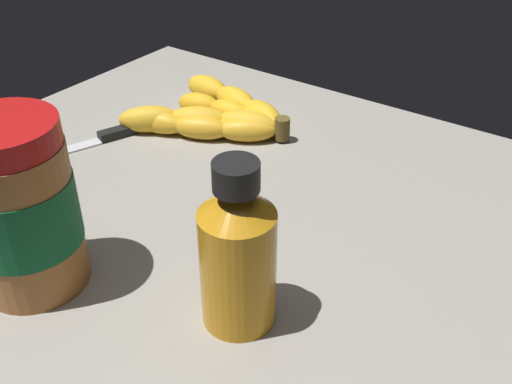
{
  "coord_description": "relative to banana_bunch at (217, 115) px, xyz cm",
  "views": [
    {
      "loc": [
        31.92,
        -37.04,
        37.71
      ],
      "look_at": [
        2.35,
        4.64,
        3.72
      ],
      "focal_mm": 41.71,
      "sensor_mm": 36.0,
      "label": 1
    }
  ],
  "objects": [
    {
      "name": "peanut_butter_jar",
      "position": [
        5.71,
        -34.12,
        6.31
      ],
      "size": [
        9.91,
        9.91,
        16.37
      ],
      "color": "#9E602D",
      "rests_on": "ground_plane"
    },
    {
      "name": "honey_bottle",
      "position": [
        23.97,
        -27.08,
        5.3
      ],
      "size": [
        6.36,
        6.36,
        15.54
      ],
      "color": "orange",
      "rests_on": "ground_plane"
    },
    {
      "name": "butter_knife",
      "position": [
        -9.72,
        -12.39,
        -1.26
      ],
      "size": [
        7.65,
        16.55,
        1.2
      ],
      "color": "silver",
      "rests_on": "ground_plane"
    },
    {
      "name": "ground_plane",
      "position": [
        14.77,
        -19.49,
        -3.38
      ],
      "size": [
        83.35,
        78.05,
        3.29
      ],
      "primitive_type": "cube",
      "color": "gray"
    },
    {
      "name": "banana_bunch",
      "position": [
        0.0,
        0.0,
        0.0
      ],
      "size": [
        21.34,
        18.41,
        3.71
      ],
      "color": "gold",
      "rests_on": "ground_plane"
    }
  ]
}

